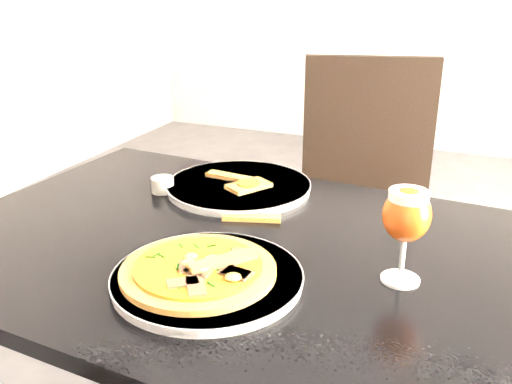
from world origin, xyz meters
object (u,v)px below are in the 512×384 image
at_px(chair_far, 366,200).
at_px(pizza, 199,269).
at_px(dining_table, 243,285).
at_px(beer_glass, 407,216).

height_order(chair_far, pizza, chair_far).
bearing_deg(chair_far, pizza, -109.89).
distance_m(dining_table, chair_far, 0.84).
height_order(dining_table, pizza, pizza).
relative_size(dining_table, beer_glass, 7.64).
bearing_deg(beer_glass, dining_table, 175.35).
bearing_deg(pizza, dining_table, 87.05).
relative_size(chair_far, beer_glass, 5.98).
relative_size(dining_table, pizza, 4.87).
xyz_separation_m(pizza, beer_glass, (0.31, 0.13, 0.09)).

